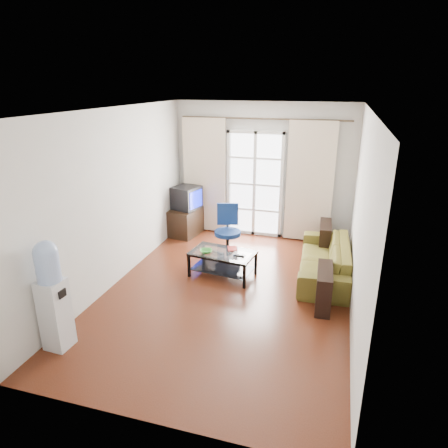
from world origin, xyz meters
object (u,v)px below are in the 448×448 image
Objects in this scene: coffee_table at (223,260)px; tv_stand at (186,221)px; sofa at (324,259)px; crt_tv at (186,197)px; task_chair at (228,242)px; water_cooler at (52,294)px.

tv_stand is (-1.29, 1.63, 0.01)m from coffee_table.
crt_tv is (-2.89, 1.17, 0.50)m from sofa.
coffee_table is 1.13× the size of task_chair.
water_cooler is at bearing -75.44° from crt_tv.
task_chair is (-0.12, 0.74, 0.02)m from coffee_table.
coffee_table is at bearing 63.00° from water_cooler.
sofa is at bearing -6.32° from crt_tv.
tv_stand is 4.02m from water_cooler.
tv_stand is at bearing -114.01° from sofa.
water_cooler is at bearing -48.70° from sofa.
crt_tv reaches higher than sofa.
sofa is 1.68m from coffee_table.
task_chair reaches higher than sofa.
tv_stand is 0.55× the size of water_cooler.
task_chair is 3.37m from water_cooler.
water_cooler is (-2.98, -2.85, 0.44)m from sofa.
crt_tv reaches higher than tv_stand.
crt_tv is at bearing -114.57° from sofa.
tv_stand is 1.46m from task_chair.
coffee_table is 2.08m from tv_stand.
sofa is 3.23× the size of crt_tv.
tv_stand is (-2.89, 1.14, -0.01)m from sofa.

